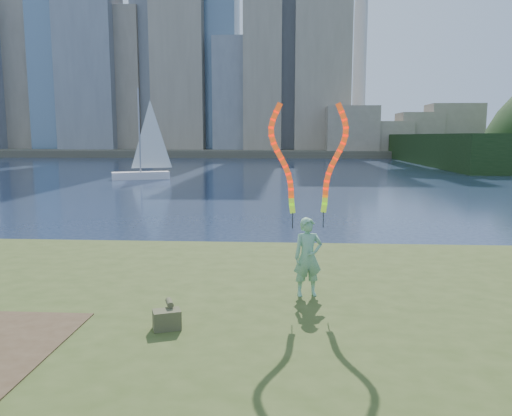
{
  "coord_description": "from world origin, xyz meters",
  "views": [
    {
      "loc": [
        2.61,
        -9.52,
        3.76
      ],
      "look_at": [
        1.95,
        1.0,
        2.23
      ],
      "focal_mm": 35.0,
      "sensor_mm": 36.0,
      "label": 1
    }
  ],
  "objects": [
    {
      "name": "grassy_knoll",
      "position": [
        0.0,
        -2.3,
        0.34
      ],
      "size": [
        20.0,
        18.0,
        0.8
      ],
      "color": "#3B4B1A",
      "rests_on": "ground"
    },
    {
      "name": "woman_with_ribbons",
      "position": [
        3.01,
        -0.43,
        2.25
      ],
      "size": [
        1.94,
        0.57,
        3.87
      ],
      "rotation": [
        0.0,
        0.0,
        0.23
      ],
      "color": "#207D3B",
      "rests_on": "grassy_knoll"
    },
    {
      "name": "far_shore",
      "position": [
        0.0,
        95.0,
        0.6
      ],
      "size": [
        320.0,
        40.0,
        1.2
      ],
      "primitive_type": "cube",
      "color": "#4F4A3A",
      "rests_on": "ground"
    },
    {
      "name": "canvas_bag",
      "position": [
        0.77,
        -2.23,
        0.96
      ],
      "size": [
        0.49,
        0.55,
        0.4
      ],
      "rotation": [
        0.0,
        0.0,
        0.36
      ],
      "color": "#424528",
      "rests_on": "grassy_knoll"
    },
    {
      "name": "sailboat",
      "position": [
        -9.92,
        33.42,
        1.35
      ],
      "size": [
        5.15,
        3.14,
        7.87
      ],
      "rotation": [
        0.0,
        0.0,
        0.35
      ],
      "color": "white",
      "rests_on": "ground"
    },
    {
      "name": "ground",
      "position": [
        0.0,
        0.0,
        0.0
      ],
      "size": [
        320.0,
        320.0,
        0.0
      ],
      "primitive_type": "plane",
      "color": "#18243D",
      "rests_on": "ground"
    }
  ]
}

